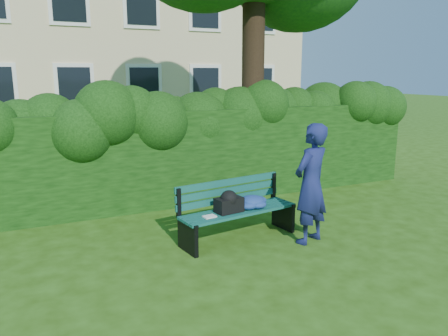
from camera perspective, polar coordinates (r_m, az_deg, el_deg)
name	(u,v)px	position (r m, az deg, el deg)	size (l,w,h in m)	color
ground	(240,234)	(6.94, 2.12, -8.65)	(80.00, 80.00, 0.00)	#29480D
hedge	(190,155)	(8.64, -4.50, 1.73)	(10.00, 1.00, 1.80)	black
park_bench	(239,207)	(6.63, 1.97, -5.13)	(1.91, 0.82, 0.89)	#105043
man_reading	(311,184)	(6.51, 11.28, -2.05)	(0.65, 0.43, 1.79)	navy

